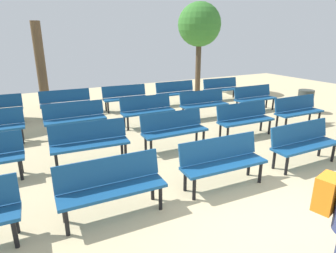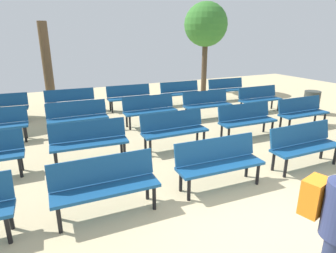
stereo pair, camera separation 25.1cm
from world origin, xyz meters
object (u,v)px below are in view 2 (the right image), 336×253
Objects in this scene: bench_r2_c2 at (150,109)px; tree_0 at (47,65)px; bench_r0_c3 at (304,143)px; bench_r2_c3 at (207,103)px; bench_r3_c0 at (0,107)px; bench_r1_c2 at (174,128)px; bench_r2_c1 at (78,116)px; bench_r1_c1 at (89,139)px; bench_r0_c2 at (219,160)px; bench_r1_c4 at (302,111)px; bench_r3_c3 at (181,91)px; trash_bin at (311,102)px; bench_r1_c3 at (246,118)px; tree_2 at (206,25)px; bench_r3_c2 at (129,96)px; bench_r2_c4 at (259,97)px; bench_r3_c1 at (70,101)px; visitor_with_backpack at (335,226)px; bench_r3_c4 at (227,88)px; bench_r0_c1 at (105,183)px.

bench_r2_c2 is 0.52× the size of tree_0.
bench_r0_c3 is 3.91m from bench_r2_c3.
bench_r1_c2 is at bearing -42.99° from bench_r3_c0.
tree_0 is at bearing 113.13° from bench_r1_c2.
bench_r1_c1 is at bearing -90.29° from bench_r2_c1.
bench_r0_c2 is at bearing 179.15° from bench_r0_c3.
bench_r1_c4 is at bearing 42.27° from bench_r0_c3.
bench_r1_c1 is at bearing -60.65° from bench_r3_c0.
bench_r3_c3 reaches higher than trash_bin.
bench_r2_c2 is 5.66m from trash_bin.
tree_2 is (2.42, 5.92, 2.50)m from bench_r1_c3.
bench_r3_c2 is at bearing 87.99° from bench_r1_c2.
trash_bin is at bearing -27.78° from bench_r3_c2.
tree_0 is at bearing 150.44° from bench_r2_c4.
bench_r3_c1 is at bearing 92.26° from bench_r1_c1.
bench_r1_c2 is 4.47m from visitor_with_backpack.
bench_r2_c2 is at bearing 45.36° from bench_r1_c1.
bench_r3_c1 is 2.04m from bench_r3_c2.
bench_r3_c2 is at bearing -34.00° from tree_0.
bench_r3_c2 is (-1.74, 6.06, 0.00)m from bench_r0_c3.
bench_r0_c2 is 6.31m from bench_r3_c1.
bench_r1_c1 is at bearing -116.63° from bench_r3_c2.
bench_r2_c1 is 2.00m from bench_r3_c1.
bench_r2_c1 is 2.08m from bench_r2_c2.
bench_r3_c1 is at bearing -72.99° from tree_0.
bench_r1_c3 is at bearing -52.80° from tree_0.
bench_r3_c1 is 6.18m from bench_r3_c4.
bench_r3_c2 is (0.04, 2.05, 0.00)m from bench_r2_c2.
bench_r2_c4 is at bearing -1.65° from bench_r2_c2.
bench_r3_c2 is at bearing -157.21° from tree_2.
bench_r0_c2 is 1.00× the size of bench_r3_c4.
trash_bin is at bearing 28.52° from bench_r0_c2.
bench_r3_c3 is (4.17, 1.81, 0.00)m from bench_r2_c1.
bench_r0_c3 is 8.64m from tree_2.
bench_r0_c3 is 4.45m from bench_r2_c4.
bench_r0_c2 is 0.98× the size of visitor_with_backpack.
bench_r2_c4 is at bearing -1.40° from bench_r2_c1.
bench_r0_c3 is 0.99× the size of bench_r3_c1.
bench_r1_c3 is at bearing -45.78° from bench_r2_c2.
visitor_with_backpack is (1.43, -4.52, 0.43)m from bench_r1_c1.
bench_r1_c2 is 1.98m from bench_r2_c2.
bench_r0_c1 is 0.99× the size of bench_r3_c4.
bench_r3_c1 is at bearing 89.21° from bench_r0_c1.
bench_r3_c3 and bench_r3_c4 have the same top height.
bench_r0_c2 is at bearing -155.52° from bench_r1_c4.
bench_r1_c2 and bench_r3_c3 have the same top height.
visitor_with_backpack is at bearing -76.43° from bench_r2_c1.
bench_r0_c3 is at bearing -89.44° from bench_r2_c3.
bench_r1_c3 is at bearing -87.77° from bench_r2_c3.
bench_r0_c2 is 1.01× the size of bench_r3_c3.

